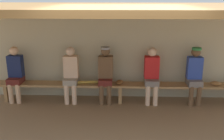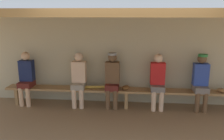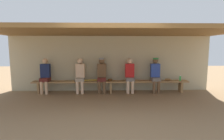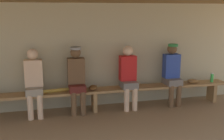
% 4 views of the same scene
% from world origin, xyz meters
% --- Properties ---
extents(ground_plane, '(24.00, 24.00, 0.00)m').
position_xyz_m(ground_plane, '(0.00, 0.00, 0.00)').
color(ground_plane, '#8C6D4C').
extents(back_wall, '(8.00, 0.20, 2.20)m').
position_xyz_m(back_wall, '(0.00, 2.00, 1.10)').
color(back_wall, '#B7AD8C').
rests_on(back_wall, ground).
extents(dugout_roof, '(8.00, 2.80, 0.12)m').
position_xyz_m(dugout_roof, '(0.00, 0.70, 2.26)').
color(dugout_roof, brown).
rests_on(dugout_roof, back_wall).
extents(bench, '(6.00, 0.36, 0.46)m').
position_xyz_m(bench, '(0.00, 1.55, 0.39)').
color(bench, '#9E7547').
rests_on(bench, ground).
extents(player_in_red, '(0.34, 0.42, 1.34)m').
position_xyz_m(player_in_red, '(1.73, 1.55, 0.75)').
color(player_in_red, slate).
rests_on(player_in_red, ground).
extents(player_shirtless_tan, '(0.34, 0.42, 1.34)m').
position_xyz_m(player_shirtless_tan, '(0.73, 1.55, 0.73)').
color(player_shirtless_tan, slate).
rests_on(player_shirtless_tan, ground).
extents(player_in_blue, '(0.34, 0.42, 1.34)m').
position_xyz_m(player_in_blue, '(-1.17, 1.55, 0.73)').
color(player_in_blue, gray).
rests_on(player_in_blue, ground).
extents(player_near_post, '(0.34, 0.42, 1.34)m').
position_xyz_m(player_near_post, '(-0.35, 1.55, 0.75)').
color(player_near_post, '#591E19').
rests_on(player_near_post, ground).
extents(player_rightmost, '(0.34, 0.42, 1.34)m').
position_xyz_m(player_rightmost, '(-2.51, 1.55, 0.73)').
color(player_rightmost, '#591E19').
rests_on(player_rightmost, ground).
extents(baseball_glove_dark_brown, '(0.26, 0.29, 0.09)m').
position_xyz_m(baseball_glove_dark_brown, '(-0.02, 1.54, 0.51)').
color(baseball_glove_dark_brown, brown).
rests_on(baseball_glove_dark_brown, bench).
extents(baseball_glove_worn, '(0.29, 0.26, 0.09)m').
position_xyz_m(baseball_glove_worn, '(2.23, 1.53, 0.51)').
color(baseball_glove_worn, olive).
rests_on(baseball_glove_worn, bench).
extents(baseball_bat, '(0.78, 0.16, 0.07)m').
position_xyz_m(baseball_bat, '(-0.77, 1.55, 0.49)').
color(baseball_bat, '#B28C33').
rests_on(baseball_bat, bench).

